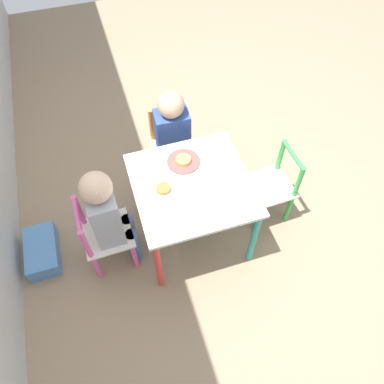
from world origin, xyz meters
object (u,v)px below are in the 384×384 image
(child_right, at_px, (173,134))
(plate_back, at_px, (163,190))
(kids_table, at_px, (192,192))
(plate_right, at_px, (183,161))
(storage_bin, at_px, (42,251))
(chair_orange, at_px, (172,147))
(chair_green, at_px, (272,186))
(chair_pink, at_px, (104,236))
(child_back, at_px, (108,214))

(child_right, relative_size, plate_back, 4.21)
(kids_table, distance_m, plate_right, 0.17)
(storage_bin, bearing_deg, plate_back, -98.75)
(chair_orange, bearing_deg, storage_bin, -153.69)
(plate_right, bearing_deg, child_right, -4.35)
(chair_green, xyz_separation_m, plate_back, (-0.02, 0.66, 0.26))
(child_right, bearing_deg, storage_bin, -156.96)
(chair_pink, distance_m, child_right, 0.72)
(child_back, bearing_deg, plate_right, -71.43)
(kids_table, distance_m, child_back, 0.45)
(child_right, relative_size, plate_right, 3.98)
(chair_orange, xyz_separation_m, chair_green, (-0.49, -0.48, 0.00))
(child_right, height_order, plate_back, child_right)
(plate_right, bearing_deg, child_back, 109.81)
(plate_right, xyz_separation_m, storage_bin, (-0.04, 0.88, -0.45))
(child_right, bearing_deg, chair_orange, 90.00)
(chair_pink, relative_size, storage_bin, 1.61)
(chair_pink, relative_size, plate_back, 3.00)
(plate_back, relative_size, storage_bin, 0.54)
(chair_green, bearing_deg, chair_pink, -90.33)
(chair_green, bearing_deg, child_right, -133.37)
(child_back, height_order, plate_right, child_back)
(kids_table, height_order, chair_green, chair_green)
(chair_green, distance_m, child_back, 0.97)
(chair_orange, height_order, child_right, child_right)
(chair_pink, xyz_separation_m, plate_right, (0.16, -0.51, 0.26))
(child_back, xyz_separation_m, plate_right, (0.16, -0.45, 0.07))
(chair_orange, bearing_deg, child_back, -129.58)
(plate_back, distance_m, plate_right, 0.21)
(chair_pink, relative_size, child_back, 0.68)
(kids_table, distance_m, chair_pink, 0.54)
(plate_right, bearing_deg, chair_pink, 107.74)
(kids_table, xyz_separation_m, chair_pink, (-0.01, 0.51, -0.18))
(chair_orange, bearing_deg, child_right, -90.00)
(chair_green, xyz_separation_m, storage_bin, (0.10, 1.39, -0.19))
(chair_pink, bearing_deg, plate_right, -73.50)
(chair_pink, distance_m, storage_bin, 0.44)
(chair_pink, distance_m, chair_orange, 0.74)
(plate_back, bearing_deg, storage_bin, 81.25)
(chair_pink, xyz_separation_m, plate_back, (0.01, -0.36, 0.26))
(kids_table, bearing_deg, plate_back, 90.00)
(chair_orange, xyz_separation_m, plate_back, (-0.51, 0.18, 0.26))
(chair_orange, xyz_separation_m, child_back, (-0.52, 0.47, 0.19))
(child_right, bearing_deg, child_back, -133.01)
(plate_right, distance_m, storage_bin, 0.99)
(chair_orange, distance_m, child_right, 0.18)
(plate_back, bearing_deg, chair_orange, -19.23)
(chair_pink, height_order, storage_bin, chair_pink)
(chair_green, xyz_separation_m, child_right, (0.43, 0.49, 0.17))
(chair_pink, height_order, chair_orange, same)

